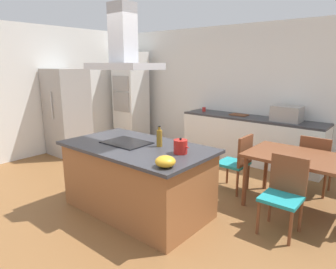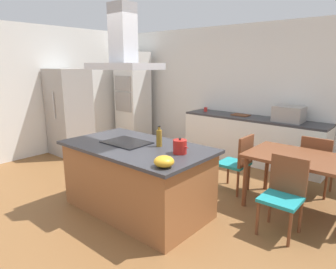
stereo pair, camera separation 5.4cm
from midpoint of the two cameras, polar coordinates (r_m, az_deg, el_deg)
The scene contains 19 objects.
ground at distance 5.21m, azimuth 6.58°, elevation -8.24°, with size 16.00×16.00×0.00m, color brown.
wall_back at distance 6.40m, azimuth 15.81°, elevation 7.88°, with size 7.20×0.10×2.70m, color white.
wall_left at distance 7.09m, azimuth -19.63°, elevation 8.12°, with size 0.10×8.80×2.70m, color white.
kitchen_island at distance 3.96m, azimuth -5.60°, elevation -8.31°, with size 1.96×1.11×0.90m.
cooktop at distance 3.95m, azimuth -7.62°, elevation -1.52°, with size 0.60×0.44×0.01m, color black.
tea_kettle at distance 3.44m, azimuth 2.76°, elevation -2.35°, with size 0.21×0.16×0.19m.
olive_oil_bottle at distance 3.73m, azimuth -1.31°, elevation -0.63°, with size 0.07×0.07×0.27m.
mixing_bowl at distance 3.00m, azimuth -0.26°, elevation -5.22°, with size 0.21×0.21×0.12m, color gold.
back_counter at distance 6.11m, azimuth 15.95°, elevation -0.96°, with size 2.80×0.62×0.90m.
countertop_microwave at distance 5.76m, azimuth 22.48°, elevation 3.67°, with size 0.50×0.38×0.28m, color #9E9993.
coffee_mug_red at distance 6.55m, azimuth 7.50°, elevation 4.82°, with size 0.08×0.08×0.09m, color red.
cutting_board at distance 6.18m, azimuth 14.07°, elevation 3.67°, with size 0.34×0.24×0.02m, color brown.
wall_oven_stack at distance 7.65m, azimuth -6.59°, elevation 7.27°, with size 0.70×0.66×2.20m.
refrigerator at distance 6.67m, azimuth -18.23°, elevation 4.12°, with size 0.80×0.73×1.82m.
dining_table at distance 4.25m, azimuth 25.00°, elevation -4.98°, with size 1.40×0.90×0.75m.
chair_facing_island at distance 3.70m, azimuth 21.87°, elevation -9.98°, with size 0.42×0.42×0.89m.
chair_at_left_end at distance 4.60m, azimuth 13.80°, elevation -4.79°, with size 0.42×0.42×0.89m.
chair_facing_back_wall at distance 4.92m, azimuth 26.96°, elevation -4.72°, with size 0.42×0.42×0.89m.
range_hood at distance 3.82m, azimuth -8.20°, elevation 16.07°, with size 0.90×0.55×0.78m.
Camera 2 is at (2.69, -2.52, 1.92)m, focal length 31.64 mm.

